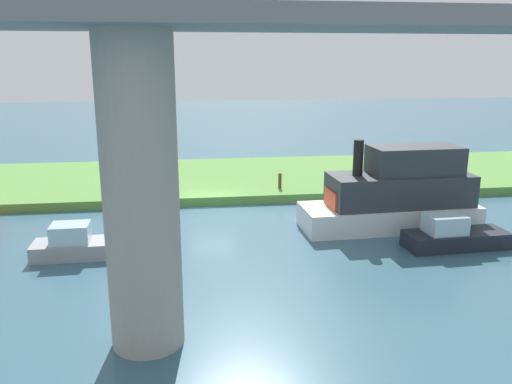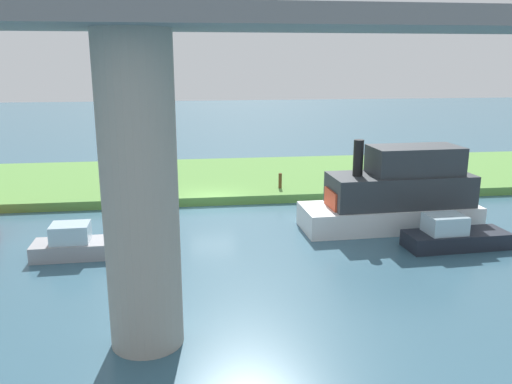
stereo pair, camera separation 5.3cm
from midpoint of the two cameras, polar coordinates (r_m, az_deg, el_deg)
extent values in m
plane|color=#386075|center=(29.81, -4.85, -1.52)|extent=(160.00, 160.00, 0.00)
cube|color=#5B9342|center=(35.57, -5.39, 1.46)|extent=(80.00, 12.00, 0.50)
cylinder|color=#9E998E|center=(14.67, -12.48, -0.47)|extent=(2.07, 2.07, 8.81)
cube|color=slate|center=(14.25, -13.51, 17.96)|extent=(55.63, 4.00, 0.50)
cylinder|color=#2D334C|center=(32.62, -15.46, 0.79)|extent=(0.29, 0.29, 0.55)
cylinder|color=red|center=(32.50, -15.53, 1.77)|extent=(0.51, 0.51, 0.60)
sphere|color=tan|center=(32.41, -15.58, 2.50)|extent=(0.24, 0.24, 0.24)
cylinder|color=brown|center=(31.65, 2.56, 1.23)|extent=(0.20, 0.20, 0.91)
cube|color=white|center=(26.61, 14.14, -2.55)|extent=(8.69, 3.15, 1.15)
cube|color=#33383D|center=(26.47, 15.26, 0.28)|extent=(6.96, 2.81, 1.53)
cube|color=#33383D|center=(26.46, 16.77, 3.35)|extent=(4.37, 2.32, 1.34)
cylinder|color=black|center=(25.29, 10.97, 3.66)|extent=(0.48, 0.48, 1.72)
cube|color=#D84C2D|center=(25.51, 9.56, -0.69)|extent=(1.59, 1.77, 0.86)
cube|color=#1E232D|center=(24.79, 20.82, -4.84)|extent=(4.62, 1.85, 0.71)
cube|color=silver|center=(24.26, 19.75, -3.27)|extent=(1.70, 1.38, 0.81)
cube|color=#99999E|center=(23.30, -18.02, -5.84)|extent=(4.33, 1.62, 0.67)
cube|color=silver|center=(23.18, -19.55, -4.21)|extent=(1.57, 1.26, 0.76)
camera|label=1|loc=(0.03, -90.06, -0.02)|focal=36.86mm
camera|label=2|loc=(0.03, 89.94, 0.02)|focal=36.86mm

